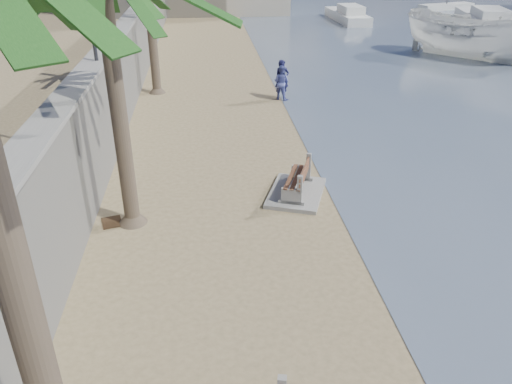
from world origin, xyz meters
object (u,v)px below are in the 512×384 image
person_b (281,81)px  yacht_far (347,17)px  bench_far (297,182)px  yacht_near (485,20)px  person_a (282,77)px  sailboat_west (446,6)px  boat_cruiser (473,33)px

person_b → yacht_far: bearing=-73.4°
person_b → yacht_far: person_b is taller
bench_far → yacht_near: bearing=53.6°
bench_far → person_a: size_ratio=1.25×
yacht_far → sailboat_west: bearing=-64.3°
person_b → sailboat_west: 37.42m
bench_far → yacht_near: yacht_near is taller
person_b → boat_cruiser: size_ratio=0.46×
sailboat_west → bench_far: bearing=-120.2°
person_a → boat_cruiser: (13.37, 7.40, 0.53)m
yacht_far → sailboat_west: 14.05m
person_a → yacht_near: (21.49, 20.54, -0.73)m
yacht_near → person_a: bearing=148.0°
person_b → yacht_far: size_ratio=0.23×
yacht_near → yacht_far: size_ratio=1.39×
sailboat_west → yacht_near: bearing=-94.5°
sailboat_west → yacht_far: bearing=-153.0°
person_a → yacht_far: (9.70, 23.57, -0.73)m
bench_far → yacht_far: (10.78, 33.66, -0.07)m
person_a → boat_cruiser: bearing=24.9°
person_b → yacht_near: 29.85m
boat_cruiser → sailboat_west: 24.25m
boat_cruiser → sailboat_west: sailboat_west is taller
bench_far → sailboat_west: sailboat_west is taller
yacht_near → sailboat_west: (0.73, 9.40, 0.01)m
bench_far → yacht_far: yacht_far is taller
bench_far → sailboat_west: 46.32m
person_a → yacht_near: bearing=39.6°
bench_far → boat_cruiser: (14.45, 17.50, 1.18)m
bench_far → yacht_near: size_ratio=0.25×
bench_far → person_a: 10.17m
person_a → sailboat_west: size_ratio=0.20×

